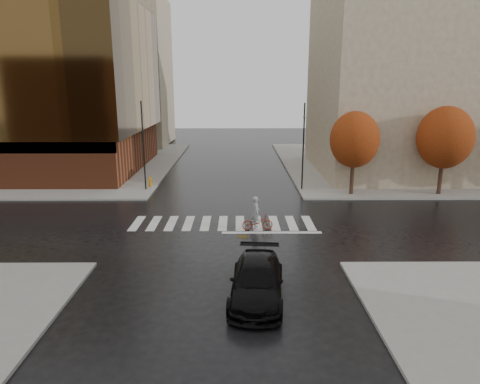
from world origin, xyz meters
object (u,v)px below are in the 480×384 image
object	(u,v)px
cyclist	(257,219)
traffic_light_nw	(143,140)
fire_hydrant	(150,181)
traffic_light_ne	(303,141)
sedan	(257,281)

from	to	relation	value
cyclist	traffic_light_nw	xyz separation A→B (m)	(-8.80, 9.79, 3.52)
cyclist	fire_hydrant	bearing A→B (deg)	34.92
traffic_light_nw	traffic_light_ne	bearing A→B (deg)	71.17
sedan	traffic_light_ne	xyz separation A→B (m)	(4.56, 18.31, 3.37)
traffic_light_nw	traffic_light_ne	xyz separation A→B (m)	(12.99, 0.00, -0.10)
cyclist	traffic_light_nw	bearing A→B (deg)	38.27
traffic_light_ne	sedan	bearing A→B (deg)	62.89
sedan	fire_hydrant	xyz separation A→B (m)	(-8.24, 19.31, -0.16)
sedan	fire_hydrant	distance (m)	21.00
traffic_light_nw	traffic_light_ne	world-z (taller)	traffic_light_nw
traffic_light_nw	fire_hydrant	world-z (taller)	traffic_light_nw
fire_hydrant	sedan	bearing A→B (deg)	-66.89
traffic_light_ne	fire_hydrant	distance (m)	13.32
cyclist	traffic_light_nw	size ratio (longest dim) A/B	0.29
sedan	fire_hydrant	world-z (taller)	sedan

